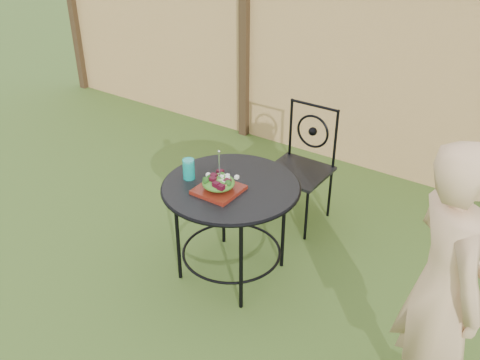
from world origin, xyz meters
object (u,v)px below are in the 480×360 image
Objects in this scene: salad_plate at (219,190)px; patio_table at (231,203)px; patio_chair at (302,163)px; diner at (443,287)px.

patio_table is at bearing 81.45° from salad_plate.
patio_table is 0.97× the size of patio_chair.
salad_plate is at bearing -93.32° from patio_chair.
diner reaches higher than patio_chair.
patio_chair is at bearing 9.72° from diner.
patio_chair is at bearing 87.34° from patio_table.
salad_plate reaches higher than patio_table.
patio_table is 0.19m from salad_plate.
diner is 5.73× the size of salad_plate.
patio_chair reaches higher than patio_table.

